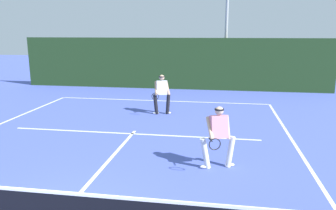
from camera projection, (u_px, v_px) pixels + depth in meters
The scene contains 7 objects.
court_line_baseline_far at pixel (161, 101), 16.58m from camera, with size 10.52×0.10×0.01m, color white.
court_line_service at pixel (132, 134), 11.26m from camera, with size 8.58×0.10×0.01m, color white.
court_line_centre at pixel (103, 167), 8.50m from camera, with size 0.10×6.40×0.01m, color white.
player_near at pixel (218, 135), 8.28m from camera, with size 0.93×0.93×1.62m.
player_far at pixel (162, 93), 13.75m from camera, with size 0.78×0.89×1.67m.
back_fence_windscreen at pixel (172, 64), 19.70m from camera, with size 18.55×0.12×3.05m, color #203B1B.
light_pole at pixel (227, 7), 19.30m from camera, with size 0.55×0.44×7.85m.
Camera 1 is at (2.93, -4.36, 3.43)m, focal length 35.24 mm.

